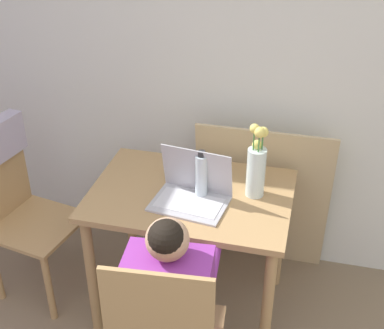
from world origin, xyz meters
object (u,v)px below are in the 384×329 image
at_px(chair_spare, 11,186).
at_px(flower_vase, 256,166).
at_px(laptop, 192,190).
at_px(person_seated, 172,293).
at_px(water_bottle, 201,176).

distance_m(chair_spare, flower_vase, 1.23).
relative_size(laptop, flower_vase, 0.99).
xyz_separation_m(person_seated, flower_vase, (0.22, 0.61, 0.25)).
bearing_deg(flower_vase, laptop, -156.63).
bearing_deg(laptop, flower_vase, 30.52).
xyz_separation_m(chair_spare, flower_vase, (1.20, 0.10, 0.23)).
height_order(chair_spare, laptop, same).
bearing_deg(laptop, water_bottle, 60.09).
bearing_deg(chair_spare, laptop, -80.37).
xyz_separation_m(laptop, water_bottle, (0.03, 0.04, 0.05)).
bearing_deg(person_seated, flower_vase, -115.19).
height_order(flower_vase, water_bottle, flower_vase).
bearing_deg(flower_vase, chair_spare, -175.15).
relative_size(chair_spare, laptop, 2.67).
xyz_separation_m(person_seated, laptop, (-0.04, 0.49, 0.15)).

